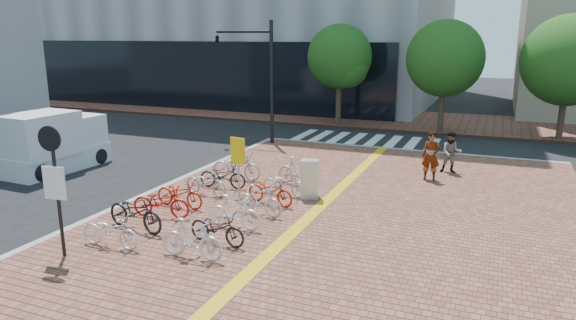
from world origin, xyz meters
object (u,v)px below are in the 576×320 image
at_px(bike_0, 110,231).
at_px(bike_13, 298,172).
at_px(traffic_light_pole, 246,59).
at_px(bike_2, 161,202).
at_px(bike_4, 206,183).
at_px(bike_9, 234,212).
at_px(notice_sign, 54,176).
at_px(bike_11, 270,191).
at_px(pedestrian_a, 431,156).
at_px(bike_12, 284,183).
at_px(bike_10, 259,200).
at_px(pedestrian_b, 451,152).
at_px(yellow_sign, 238,156).
at_px(utility_box, 310,179).
at_px(bike_6, 237,166).
at_px(bike_5, 223,175).
at_px(bike_1, 135,212).
at_px(bike_7, 192,239).
at_px(box_truck, 54,143).
at_px(bike_3, 180,193).
at_px(bike_8, 217,228).

height_order(bike_0, bike_13, bike_13).
xyz_separation_m(bike_13, traffic_light_pole, (-5.36, 6.57, 3.63)).
bearing_deg(bike_2, bike_13, -38.86).
relative_size(bike_0, bike_2, 0.94).
bearing_deg(traffic_light_pole, bike_4, -71.84).
bearing_deg(bike_9, notice_sign, 135.46).
xyz_separation_m(bike_11, pedestrian_a, (4.37, 4.87, 0.46)).
bearing_deg(bike_12, pedestrian_a, -45.51).
bearing_deg(bike_10, notice_sign, 151.87).
bearing_deg(pedestrian_b, bike_4, -147.42).
bearing_deg(notice_sign, yellow_sign, 73.49).
xyz_separation_m(bike_10, utility_box, (0.81, 2.17, 0.18)).
distance_m(bike_0, bike_6, 6.88).
bearing_deg(bike_5, bike_1, 170.07).
bearing_deg(bike_0, bike_6, -2.21).
distance_m(pedestrian_a, pedestrian_b, 1.52).
xyz_separation_m(bike_2, pedestrian_a, (6.88, 7.20, 0.45)).
height_order(bike_0, utility_box, utility_box).
bearing_deg(bike_7, bike_6, 17.30).
bearing_deg(bike_5, bike_13, -68.14).
relative_size(bike_5, bike_13, 1.01).
bearing_deg(bike_10, utility_box, -13.45).
height_order(bike_5, bike_12, bike_5).
bearing_deg(bike_1, bike_10, -38.85).
xyz_separation_m(bike_13, box_truck, (-10.22, -1.30, 0.50)).
xyz_separation_m(bike_7, yellow_sign, (-1.26, 4.82, 0.90)).
bearing_deg(bike_11, bike_10, -161.38).
xyz_separation_m(bike_1, bike_13, (2.59, 5.79, -0.01)).
bearing_deg(bike_12, bike_1, 152.44).
distance_m(bike_7, pedestrian_b, 11.87).
relative_size(bike_4, bike_7, 0.98).
xyz_separation_m(bike_9, bike_12, (0.11, 3.35, -0.06)).
height_order(bike_3, bike_6, bike_6).
distance_m(bike_2, bike_8, 2.80).
xyz_separation_m(bike_6, bike_9, (2.33, -4.53, -0.02)).
relative_size(bike_2, notice_sign, 0.55).
bearing_deg(bike_4, bike_11, -86.44).
height_order(bike_13, pedestrian_b, pedestrian_b).
bearing_deg(bike_3, bike_9, -107.79).
xyz_separation_m(bike_5, box_truck, (-7.86, 0.01, 0.56)).
distance_m(bike_0, bike_12, 6.20).
xyz_separation_m(bike_6, bike_7, (2.33, -6.68, -0.00)).
distance_m(bike_9, bike_11, 2.34).
distance_m(bike_1, bike_5, 4.49).
distance_m(bike_1, yellow_sign, 4.09).
xyz_separation_m(bike_4, traffic_light_pole, (-2.90, 8.84, 3.71)).
relative_size(bike_6, traffic_light_pole, 0.32).
bearing_deg(bike_10, bike_13, 8.31).
bearing_deg(bike_7, bike_12, -3.10).
bearing_deg(pedestrian_a, pedestrian_b, 65.51).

